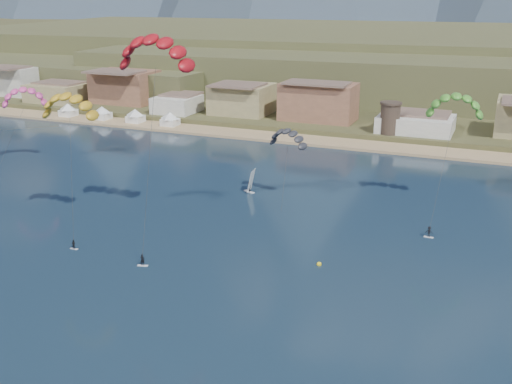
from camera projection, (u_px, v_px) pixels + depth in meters
ground at (146, 362)px, 68.04m from camera, size 2400.00×2400.00×0.00m
beach at (364, 145)px, 160.95m from camera, size 2200.00×12.00×0.90m
land at (477, 33)px, 559.28m from camera, size 2200.00×900.00×4.00m
foothills at (484, 63)px, 261.00m from camera, size 940.00×210.00×18.00m
town at (247, 96)px, 187.01m from camera, size 400.00×24.00×12.00m
watchtower at (390, 118)px, 164.23m from camera, size 5.82×5.82×8.60m
beach_tents at (118, 111)px, 187.45m from camera, size 43.40×6.40×5.00m
kitesurfer_red at (155, 47)px, 94.77m from camera, size 13.35×16.76×34.50m
kitesurfer_yellow at (68, 102)px, 99.72m from camera, size 11.13×11.35×24.57m
kitesurfer_green at (455, 103)px, 108.89m from camera, size 10.84×18.68×24.69m
distant_kite_pink at (24, 94)px, 138.81m from camera, size 10.61×9.41×19.92m
distant_kite_dark at (288, 135)px, 116.60m from camera, size 8.78×6.59×15.90m
windsurfer at (250, 185)px, 124.20m from camera, size 2.92×2.99×4.70m
buoy at (319, 264)px, 91.75m from camera, size 0.76×0.76×0.76m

